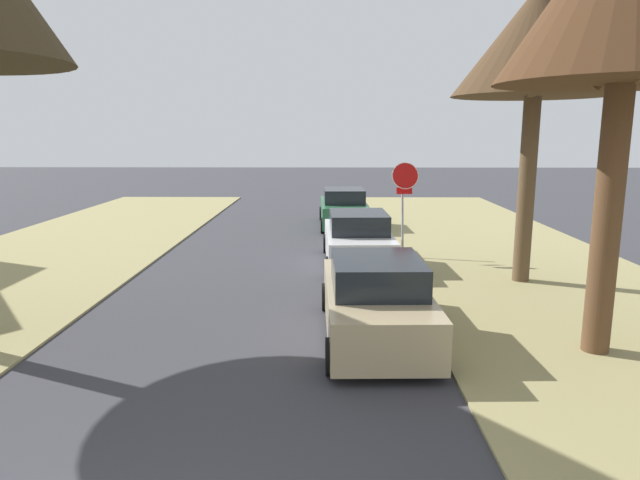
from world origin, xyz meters
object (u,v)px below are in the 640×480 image
Objects in this scene: street_tree_right_mid_b at (537,43)px; parked_sedan_tan at (375,301)px; parked_sedan_white at (358,240)px; stop_sign_far at (404,189)px; parked_sedan_green at (344,209)px.

parked_sedan_tan is (-4.11, -4.07, -5.19)m from street_tree_right_mid_b.
parked_sedan_tan is 5.97m from parked_sedan_white.
street_tree_right_mid_b reaches higher than parked_sedan_tan.
parked_sedan_green is at bearing 105.33° from stop_sign_far.
street_tree_right_mid_b reaches higher than parked_sedan_white.
parked_sedan_green is at bearing 91.07° from parked_sedan_tan.
stop_sign_far is at bearing 134.79° from street_tree_right_mid_b.
parked_sedan_tan is at bearing -89.84° from parked_sedan_white.
parked_sedan_green is at bearing 116.45° from street_tree_right_mid_b.
street_tree_right_mid_b is 1.63× the size of parked_sedan_green.
parked_sedan_tan is at bearing -135.27° from street_tree_right_mid_b.
stop_sign_far is 7.07m from parked_sedan_tan.
parked_sedan_white and parked_sedan_green have the same top height.
street_tree_right_mid_b is at bearing -24.72° from parked_sedan_white.
street_tree_right_mid_b is 1.63× the size of parked_sedan_white.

